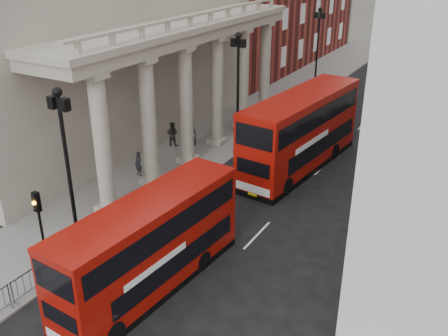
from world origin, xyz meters
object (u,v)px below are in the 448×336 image
(bus_near, at_px, (150,244))
(pedestrian_b, at_px, (172,134))
(lamp_post_north, at_px, (318,46))
(lamp_post_mid, at_px, (238,84))
(pedestrian_c, at_px, (191,133))
(pedestrian_a, at_px, (139,164))
(lamp_post_south, at_px, (67,164))
(bus_far, at_px, (301,130))
(traffic_light, at_px, (39,220))

(bus_near, height_order, pedestrian_b, bus_near)
(lamp_post_north, bearing_deg, pedestrian_b, -103.49)
(lamp_post_mid, xyz_separation_m, bus_near, (4.46, -16.07, -2.71))
(bus_near, relative_size, pedestrian_c, 5.17)
(bus_near, height_order, pedestrian_c, bus_near)
(bus_near, distance_m, pedestrian_a, 11.62)
(lamp_post_south, bearing_deg, bus_far, 71.12)
(lamp_post_south, bearing_deg, traffic_light, -87.16)
(pedestrian_a, relative_size, pedestrian_b, 0.88)
(lamp_post_mid, relative_size, lamp_post_north, 1.00)
(lamp_post_south, distance_m, lamp_post_mid, 16.00)
(bus_near, bearing_deg, traffic_light, -151.72)
(lamp_post_north, relative_size, pedestrian_a, 5.18)
(pedestrian_a, bearing_deg, pedestrian_b, 113.69)
(lamp_post_south, height_order, lamp_post_north, same)
(lamp_post_mid, distance_m, pedestrian_c, 5.14)
(lamp_post_south, xyz_separation_m, bus_near, (4.46, -0.07, -2.71))
(lamp_post_south, bearing_deg, pedestrian_b, 107.31)
(bus_far, bearing_deg, pedestrian_a, -135.84)
(traffic_light, distance_m, bus_near, 4.86)
(lamp_post_north, xyz_separation_m, pedestrian_a, (-3.20, -23.44, -3.99))
(bus_far, bearing_deg, lamp_post_north, 113.03)
(bus_far, bearing_deg, lamp_post_south, -103.04)
(lamp_post_mid, distance_m, traffic_light, 18.11)
(bus_far, height_order, pedestrian_c, bus_far)
(lamp_post_mid, bearing_deg, pedestrian_a, -113.31)
(lamp_post_north, bearing_deg, bus_near, -82.08)
(bus_near, bearing_deg, pedestrian_c, 121.59)
(lamp_post_mid, xyz_separation_m, pedestrian_b, (-4.34, -2.08, -3.88))
(bus_far, xyz_separation_m, pedestrian_a, (-8.40, -6.64, -1.73))
(lamp_post_mid, bearing_deg, pedestrian_c, -155.99)
(lamp_post_south, bearing_deg, pedestrian_c, 102.08)
(lamp_post_north, relative_size, traffic_light, 1.93)
(lamp_post_north, distance_m, pedestrian_a, 23.99)
(pedestrian_a, height_order, pedestrian_c, pedestrian_c)
(pedestrian_a, bearing_deg, lamp_post_north, 93.95)
(lamp_post_mid, xyz_separation_m, pedestrian_c, (-3.13, -1.39, -3.83))
(traffic_light, xyz_separation_m, pedestrian_a, (-3.30, 10.58, -2.18))
(lamp_post_mid, height_order, pedestrian_b, lamp_post_mid)
(lamp_post_south, distance_m, pedestrian_b, 15.09)
(lamp_post_mid, bearing_deg, lamp_post_south, -90.00)
(bus_far, distance_m, pedestrian_a, 10.85)
(lamp_post_mid, xyz_separation_m, lamp_post_north, (0.00, 16.00, 0.00))
(lamp_post_south, xyz_separation_m, pedestrian_a, (-3.20, 8.56, -3.99))
(bus_far, bearing_deg, bus_near, -86.91)
(lamp_post_north, bearing_deg, traffic_light, -89.83)
(pedestrian_b, bearing_deg, pedestrian_a, 88.94)
(lamp_post_south, distance_m, pedestrian_c, 15.42)
(lamp_post_south, xyz_separation_m, pedestrian_c, (-3.13, 14.61, -3.83))
(traffic_light, xyz_separation_m, pedestrian_c, (-3.23, 16.63, -2.03))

